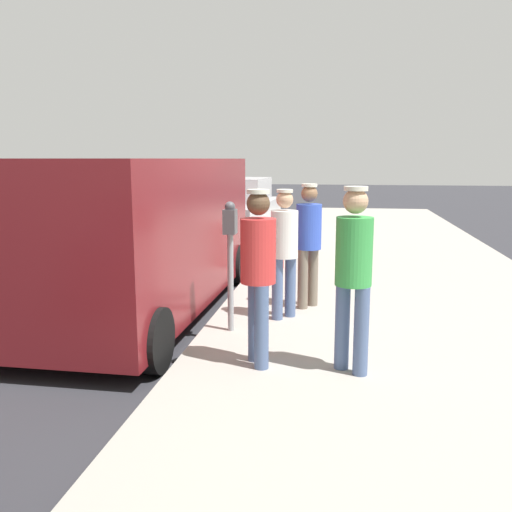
# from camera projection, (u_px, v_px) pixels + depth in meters

# --- Properties ---
(ground_plane) EXTENTS (80.00, 80.00, 0.00)m
(ground_plane) POSITION_uv_depth(u_px,v_px,m) (144.00, 320.00, 7.40)
(ground_plane) COLOR #2D2D33
(sidewalk_slab) EXTENTS (5.00, 32.00, 0.15)m
(sidewalk_slab) POSITION_uv_depth(u_px,v_px,m) (411.00, 327.00, 6.86)
(sidewalk_slab) COLOR #9E998E
(sidewalk_slab) RESTS_ON ground
(parking_meter_near) EXTENTS (0.14, 0.18, 1.52)m
(parking_meter_near) POSITION_uv_depth(u_px,v_px,m) (230.00, 244.00, 6.29)
(parking_meter_near) COLOR gray
(parking_meter_near) RESTS_ON sidewalk_slab
(pedestrian_in_red) EXTENTS (0.34, 0.34, 1.72)m
(pedestrian_in_red) POSITION_uv_depth(u_px,v_px,m) (258.00, 266.00, 5.24)
(pedestrian_in_red) COLOR #4C608C
(pedestrian_in_red) RESTS_ON sidewalk_slab
(pedestrian_in_green) EXTENTS (0.34, 0.34, 1.75)m
(pedestrian_in_green) POSITION_uv_depth(u_px,v_px,m) (354.00, 267.00, 5.05)
(pedestrian_in_green) COLOR #4C608C
(pedestrian_in_green) RESTS_ON sidewalk_slab
(pedestrian_in_white) EXTENTS (0.34, 0.34, 1.63)m
(pedestrian_in_white) POSITION_uv_depth(u_px,v_px,m) (284.00, 246.00, 6.83)
(pedestrian_in_white) COLOR #4C608C
(pedestrian_in_white) RESTS_ON sidewalk_slab
(pedestrian_in_blue) EXTENTS (0.34, 0.34, 1.67)m
(pedestrian_in_blue) POSITION_uv_depth(u_px,v_px,m) (309.00, 238.00, 7.34)
(pedestrian_in_blue) COLOR #726656
(pedestrian_in_blue) RESTS_ON sidewalk_slab
(parked_van) EXTENTS (2.19, 5.23, 2.15)m
(parked_van) POSITION_uv_depth(u_px,v_px,m) (138.00, 232.00, 7.52)
(parked_van) COLOR maroon
(parked_van) RESTS_ON ground
(parked_sedan_ahead) EXTENTS (2.11, 4.48, 1.65)m
(parked_sedan_ahead) POSITION_uv_depth(u_px,v_px,m) (234.00, 213.00, 14.25)
(parked_sedan_ahead) COLOR #BCBCC1
(parked_sedan_ahead) RESTS_ON ground
(fire_hydrant) EXTENTS (0.24, 0.24, 0.86)m
(fire_hydrant) POSITION_uv_depth(u_px,v_px,m) (277.00, 246.00, 10.09)
(fire_hydrant) COLOR red
(fire_hydrant) RESTS_ON sidewalk_slab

